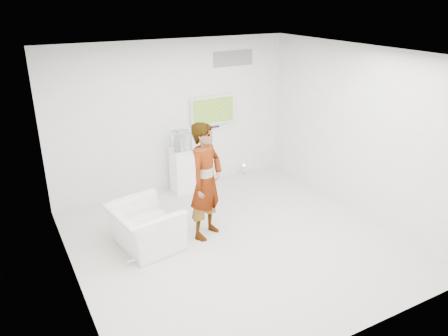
{
  "coord_description": "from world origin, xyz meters",
  "views": [
    {
      "loc": [
        -3.15,
        -5.35,
        3.78
      ],
      "look_at": [
        0.1,
        0.6,
        1.06
      ],
      "focal_mm": 35.0,
      "sensor_mm": 36.0,
      "label": 1
    }
  ],
  "objects_px": {
    "floor_uplight": "(244,170)",
    "armchair": "(145,227)",
    "person": "(206,181)",
    "pedestal": "(182,170)",
    "tv": "(213,110)"
  },
  "relations": [
    {
      "from": "person",
      "to": "floor_uplight",
      "type": "distance_m",
      "value": 2.83
    },
    {
      "from": "person",
      "to": "floor_uplight",
      "type": "relative_size",
      "value": 7.97
    },
    {
      "from": "floor_uplight",
      "to": "tv",
      "type": "bearing_deg",
      "value": 172.06
    },
    {
      "from": "tv",
      "to": "person",
      "type": "xyz_separation_m",
      "value": [
        -1.17,
        -2.02,
        -0.57
      ]
    },
    {
      "from": "tv",
      "to": "floor_uplight",
      "type": "height_order",
      "value": "tv"
    },
    {
      "from": "tv",
      "to": "armchair",
      "type": "relative_size",
      "value": 0.92
    },
    {
      "from": "armchair",
      "to": "pedestal",
      "type": "distance_m",
      "value": 2.16
    },
    {
      "from": "tv",
      "to": "armchair",
      "type": "xyz_separation_m",
      "value": [
        -2.19,
        -1.89,
        -1.2
      ]
    },
    {
      "from": "tv",
      "to": "person",
      "type": "bearing_deg",
      "value": -120.08
    },
    {
      "from": "floor_uplight",
      "to": "armchair",
      "type": "bearing_deg",
      "value": -148.43
    },
    {
      "from": "pedestal",
      "to": "floor_uplight",
      "type": "relative_size",
      "value": 3.7
    },
    {
      "from": "armchair",
      "to": "pedestal",
      "type": "xyz_separation_m",
      "value": [
        1.37,
        1.66,
        0.1
      ]
    },
    {
      "from": "tv",
      "to": "person",
      "type": "relative_size",
      "value": 0.51
    },
    {
      "from": "tv",
      "to": "floor_uplight",
      "type": "relative_size",
      "value": 4.08
    },
    {
      "from": "person",
      "to": "armchair",
      "type": "height_order",
      "value": "person"
    }
  ]
}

